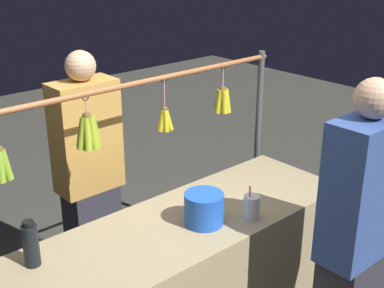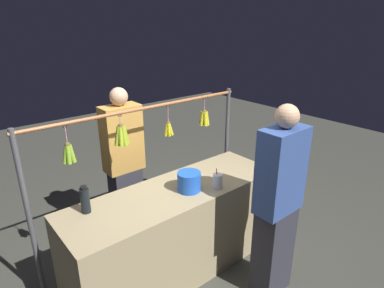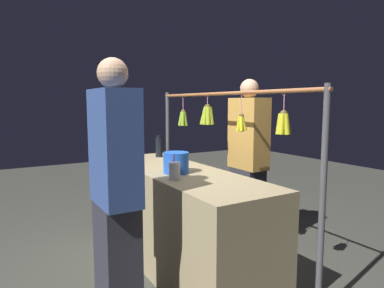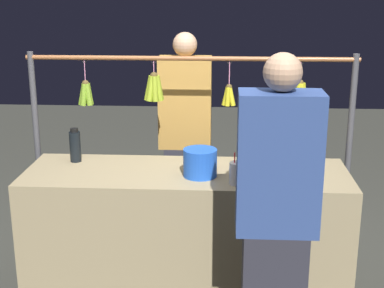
# 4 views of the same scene
# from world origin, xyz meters

# --- Properties ---
(market_counter) EXTENTS (2.09, 0.67, 0.88)m
(market_counter) POSITION_xyz_m (0.00, 0.00, 0.44)
(market_counter) COLOR tan
(market_counter) RESTS_ON ground
(display_rack) EXTENTS (2.32, 0.13, 1.59)m
(display_rack) POSITION_xyz_m (0.01, -0.46, 1.13)
(display_rack) COLOR #4C4C51
(display_rack) RESTS_ON ground
(water_bottle) EXTENTS (0.08, 0.08, 0.23)m
(water_bottle) POSITION_xyz_m (0.77, -0.17, 0.99)
(water_bottle) COLOR black
(water_bottle) RESTS_ON market_counter
(blue_bucket) EXTENTS (0.21, 0.21, 0.18)m
(blue_bucket) POSITION_xyz_m (-0.09, 0.08, 0.97)
(blue_bucket) COLOR blue
(blue_bucket) RESTS_ON market_counter
(drink_cup) EXTENTS (0.09, 0.09, 0.20)m
(drink_cup) POSITION_xyz_m (-0.32, 0.22, 0.95)
(drink_cup) COLOR silver
(drink_cup) RESTS_ON market_counter
(vendor_person) EXTENTS (0.40, 0.22, 1.70)m
(vendor_person) POSITION_xyz_m (0.06, -0.83, 0.84)
(vendor_person) COLOR #2D2D38
(vendor_person) RESTS_ON ground
(customer_person) EXTENTS (0.41, 0.22, 1.74)m
(customer_person) POSITION_xyz_m (-0.51, 0.74, 0.86)
(customer_person) COLOR #2D2D38
(customer_person) RESTS_ON ground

